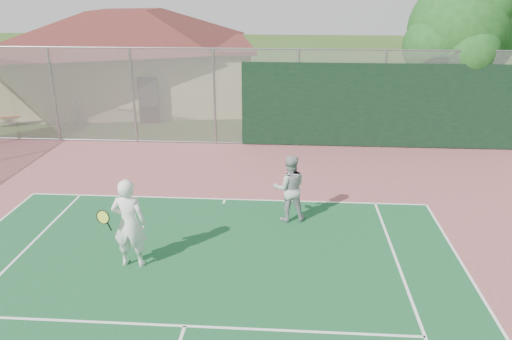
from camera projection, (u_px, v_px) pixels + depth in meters
The scene contains 6 objects.
back_fence at pixel (300, 101), 17.86m from camera, with size 20.08×0.11×3.53m.
clubhouse at pixel (129, 48), 24.15m from camera, with size 13.57×10.24×5.32m.
bleachers at pixel (43, 107), 21.79m from camera, with size 3.56×2.76×1.10m.
tree at pixel (460, 33), 18.40m from camera, with size 4.27×4.05×5.96m.
player_white_front at pixel (129, 224), 10.26m from camera, with size 0.94×0.62×1.95m.
player_grey_back at pixel (289, 189), 12.35m from camera, with size 0.91×0.75×1.70m.
Camera 1 is at (1.74, -0.68, 5.61)m, focal length 35.00 mm.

